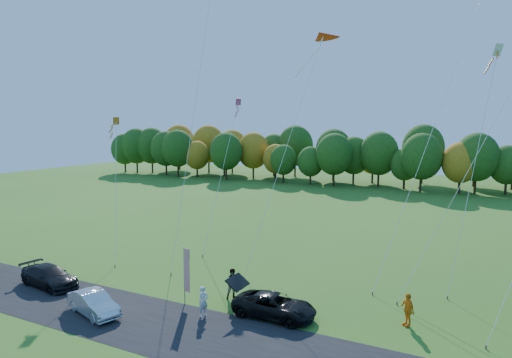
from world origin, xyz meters
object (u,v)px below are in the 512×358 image
at_px(person_east, 408,309).
at_px(feather_flag, 186,270).
at_px(black_suv, 274,306).
at_px(silver_sedan, 94,303).

distance_m(person_east, feather_flag, 12.87).
relative_size(black_suv, silver_sedan, 1.20).
bearing_deg(silver_sedan, black_suv, -48.05).
bearing_deg(person_east, silver_sedan, -110.85).
relative_size(silver_sedan, feather_flag, 1.12).
bearing_deg(black_suv, feather_flag, 97.79).
bearing_deg(person_east, black_suv, -114.95).
bearing_deg(feather_flag, black_suv, 8.24).
relative_size(black_suv, feather_flag, 1.34).
height_order(black_suv, feather_flag, feather_flag).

